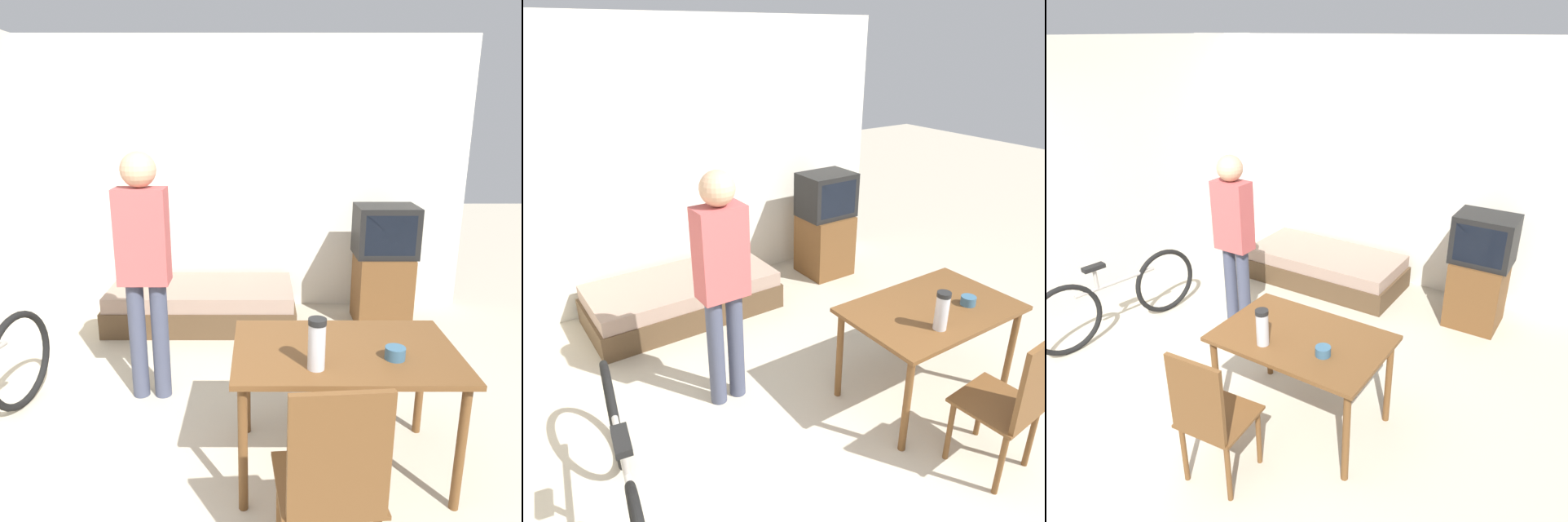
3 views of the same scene
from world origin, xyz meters
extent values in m
cube|color=silver|center=(0.00, 3.74, 1.35)|extent=(4.91, 0.06, 2.70)
cube|color=#4C3823|center=(-0.19, 3.21, 0.12)|extent=(1.79, 0.84, 0.24)
cube|color=gray|center=(-0.19, 3.21, 0.31)|extent=(1.74, 0.82, 0.14)
cube|color=brown|center=(1.55, 3.22, 0.34)|extent=(0.50, 0.50, 0.68)
cube|color=black|center=(1.55, 3.22, 0.92)|extent=(0.56, 0.43, 0.48)
cube|color=black|center=(1.55, 3.01, 0.92)|extent=(0.46, 0.01, 0.37)
cube|color=brown|center=(0.84, 1.09, 0.73)|extent=(1.22, 0.79, 0.03)
cylinder|color=brown|center=(0.29, 0.75, 0.36)|extent=(0.05, 0.05, 0.72)
cylinder|color=brown|center=(1.39, 0.75, 0.36)|extent=(0.05, 0.05, 0.72)
cylinder|color=brown|center=(0.29, 1.42, 0.36)|extent=(0.05, 0.05, 0.72)
cylinder|color=brown|center=(1.39, 1.42, 0.36)|extent=(0.05, 0.05, 0.72)
cube|color=brown|center=(0.66, 0.38, 0.47)|extent=(0.46, 0.46, 0.02)
cube|color=brown|center=(0.67, 0.18, 0.75)|extent=(0.40, 0.06, 0.54)
cylinder|color=brown|center=(0.82, 0.57, 0.23)|extent=(0.04, 0.04, 0.46)
cylinder|color=brown|center=(0.47, 0.54, 0.23)|extent=(0.04, 0.04, 0.46)
cylinder|color=brown|center=(0.85, 0.22, 0.23)|extent=(0.04, 0.04, 0.46)
cylinder|color=brown|center=(0.50, 0.19, 0.23)|extent=(0.04, 0.04, 0.46)
torus|color=black|center=(-1.29, 1.74, 0.34)|extent=(0.16, 0.69, 0.69)
cylinder|color=gray|center=(-1.37, 1.22, 0.53)|extent=(0.17, 0.82, 0.04)
cylinder|color=gray|center=(-1.40, 1.03, 0.63)|extent=(0.04, 0.04, 0.20)
cube|color=black|center=(-1.40, 1.03, 0.75)|extent=(0.11, 0.21, 0.04)
cylinder|color=#3D4256|center=(-0.49, 1.87, 0.43)|extent=(0.12, 0.12, 0.87)
cylinder|color=#3D4256|center=(-0.33, 1.87, 0.43)|extent=(0.12, 0.12, 0.87)
cube|color=#B24C4C|center=(-0.41, 1.87, 1.19)|extent=(0.34, 0.20, 0.65)
sphere|color=tan|center=(-0.41, 1.87, 1.63)|extent=(0.23, 0.23, 0.23)
cylinder|color=#B7B7BC|center=(0.66, 0.86, 0.88)|extent=(0.09, 0.09, 0.27)
cylinder|color=black|center=(0.66, 0.86, 1.00)|extent=(0.09, 0.09, 0.03)
cylinder|color=#335670|center=(1.08, 0.97, 0.78)|extent=(0.11, 0.11, 0.07)
camera|label=1|loc=(0.38, -1.44, 1.99)|focal=35.00mm
camera|label=2|loc=(-1.79, -0.95, 2.53)|focal=35.00mm
camera|label=3|loc=(2.50, -1.50, 2.75)|focal=35.00mm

